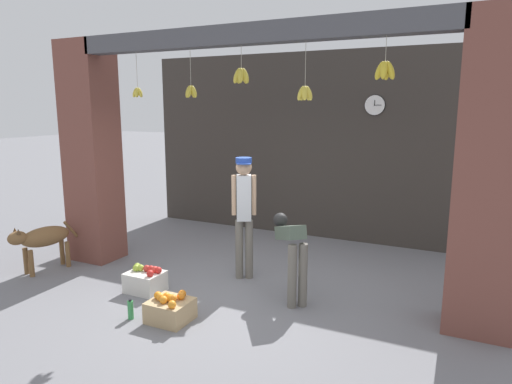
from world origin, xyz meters
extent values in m
plane|color=slate|center=(0.00, 0.00, 0.00)|extent=(60.00, 60.00, 0.00)
cube|color=#38332D|center=(0.00, 3.07, 1.69)|extent=(6.85, 0.12, 3.39)
cube|color=brown|center=(-2.78, 0.30, 1.69)|extent=(0.70, 0.60, 3.39)
cube|color=brown|center=(2.78, 0.30, 1.69)|extent=(0.70, 0.60, 3.39)
cube|color=#4C4C51|center=(0.00, 0.12, 3.27)|extent=(4.95, 0.24, 0.24)
cylinder|color=#B2AD99|center=(-1.67, 0.13, 2.91)|extent=(0.01, 0.01, 0.47)
ellipsoid|color=yellow|center=(-1.63, 0.13, 2.61)|extent=(0.10, 0.05, 0.15)
ellipsoid|color=yellow|center=(-1.66, 0.17, 2.61)|extent=(0.07, 0.09, 0.15)
ellipsoid|color=yellow|center=(-1.70, 0.16, 2.61)|extent=(0.09, 0.08, 0.16)
ellipsoid|color=yellow|center=(-1.70, 0.11, 2.61)|extent=(0.09, 0.08, 0.16)
ellipsoid|color=yellow|center=(-1.66, 0.10, 2.61)|extent=(0.07, 0.09, 0.15)
cylinder|color=#B2AD99|center=(-0.81, 0.17, 2.92)|extent=(0.01, 0.01, 0.46)
ellipsoid|color=gold|center=(-0.76, 0.17, 2.61)|extent=(0.12, 0.06, 0.18)
ellipsoid|color=gold|center=(-0.81, 0.21, 2.61)|extent=(0.06, 0.12, 0.18)
ellipsoid|color=gold|center=(-0.85, 0.17, 2.61)|extent=(0.12, 0.06, 0.18)
ellipsoid|color=gold|center=(-0.81, 0.12, 2.61)|extent=(0.06, 0.12, 0.18)
cylinder|color=#B2AD99|center=(-0.03, 0.10, 3.01)|extent=(0.01, 0.01, 0.27)
ellipsoid|color=gold|center=(0.02, 0.10, 2.79)|extent=(0.14, 0.07, 0.21)
ellipsoid|color=gold|center=(-0.01, 0.15, 2.79)|extent=(0.10, 0.13, 0.21)
ellipsoid|color=gold|center=(-0.07, 0.13, 2.79)|extent=(0.13, 0.11, 0.22)
ellipsoid|color=gold|center=(-0.07, 0.07, 2.79)|extent=(0.13, 0.11, 0.22)
ellipsoid|color=gold|center=(-0.01, 0.05, 2.79)|extent=(0.10, 0.13, 0.21)
cylinder|color=#B2AD99|center=(0.78, 0.15, 2.90)|extent=(0.01, 0.01, 0.49)
ellipsoid|color=yellow|center=(0.83, 0.15, 2.57)|extent=(0.12, 0.07, 0.19)
ellipsoid|color=yellow|center=(0.79, 0.19, 2.57)|extent=(0.09, 0.12, 0.19)
ellipsoid|color=yellow|center=(0.74, 0.18, 2.57)|extent=(0.12, 0.10, 0.20)
ellipsoid|color=yellow|center=(0.74, 0.12, 2.57)|extent=(0.12, 0.10, 0.20)
ellipsoid|color=yellow|center=(0.79, 0.11, 2.57)|extent=(0.09, 0.12, 0.19)
cylinder|color=#B2AD99|center=(1.69, 0.10, 3.02)|extent=(0.01, 0.01, 0.26)
ellipsoid|color=yellow|center=(1.74, 0.10, 2.79)|extent=(0.14, 0.08, 0.22)
ellipsoid|color=yellow|center=(1.69, 0.15, 2.79)|extent=(0.08, 0.14, 0.22)
ellipsoid|color=yellow|center=(1.63, 0.10, 2.79)|extent=(0.14, 0.08, 0.22)
ellipsoid|color=yellow|center=(1.69, 0.04, 2.79)|extent=(0.08, 0.14, 0.22)
ellipsoid|color=brown|center=(-3.02, -0.47, 0.52)|extent=(0.46, 0.77, 0.29)
cylinder|color=brown|center=(-3.00, -0.76, 0.20)|extent=(0.07, 0.07, 0.39)
cylinder|color=brown|center=(-3.17, -0.72, 0.20)|extent=(0.07, 0.07, 0.39)
cylinder|color=brown|center=(-2.87, -0.23, 0.20)|extent=(0.07, 0.07, 0.39)
cylinder|color=brown|center=(-3.04, -0.19, 0.20)|extent=(0.07, 0.07, 0.39)
ellipsoid|color=brown|center=(-3.12, -0.86, 0.59)|extent=(0.24, 0.30, 0.20)
cone|color=brown|center=(-3.06, -0.87, 0.69)|extent=(0.06, 0.06, 0.08)
cone|color=brown|center=(-3.17, -0.84, 0.69)|extent=(0.06, 0.06, 0.08)
cylinder|color=brown|center=(-2.93, -0.09, 0.55)|extent=(0.10, 0.23, 0.29)
cylinder|color=#6B665B|center=(-0.17, 0.57, 0.43)|extent=(0.11, 0.11, 0.85)
cylinder|color=#6B665B|center=(-0.29, 0.51, 0.43)|extent=(0.11, 0.11, 0.85)
cube|color=silver|center=(-0.23, 0.54, 1.17)|extent=(0.26, 0.24, 0.64)
cylinder|color=tan|center=(-0.11, 0.61, 1.21)|extent=(0.06, 0.06, 0.56)
cylinder|color=tan|center=(-0.35, 0.47, 1.21)|extent=(0.06, 0.06, 0.56)
sphere|color=tan|center=(-0.23, 0.54, 1.60)|extent=(0.22, 0.22, 0.22)
cylinder|color=#234299|center=(-0.23, 0.54, 1.69)|extent=(0.22, 0.22, 0.08)
cube|color=#234299|center=(-0.18, 0.44, 1.66)|extent=(0.22, 0.19, 0.01)
cylinder|color=#6B665B|center=(0.74, -0.07, 0.40)|extent=(0.11, 0.11, 0.79)
cylinder|color=#6B665B|center=(0.84, 0.03, 0.40)|extent=(0.11, 0.11, 0.79)
cube|color=#4C5B4C|center=(0.61, 0.18, 0.87)|extent=(0.56, 0.58, 0.31)
sphere|color=black|center=(0.36, 0.45, 0.94)|extent=(0.19, 0.19, 0.19)
cube|color=tan|center=(-0.38, -1.01, 0.12)|extent=(0.46, 0.42, 0.24)
sphere|color=orange|center=(-0.54, -1.03, 0.28)|extent=(0.09, 0.09, 0.09)
sphere|color=orange|center=(-0.36, -1.03, 0.28)|extent=(0.09, 0.09, 0.09)
sphere|color=orange|center=(-0.29, -0.92, 0.28)|extent=(0.09, 0.09, 0.09)
sphere|color=orange|center=(-0.43, -1.01, 0.28)|extent=(0.09, 0.09, 0.09)
sphere|color=orange|center=(-0.48, -1.05, 0.28)|extent=(0.09, 0.09, 0.09)
sphere|color=orange|center=(-0.33, -1.02, 0.28)|extent=(0.09, 0.09, 0.09)
sphere|color=orange|center=(-0.40, -1.10, 0.28)|extent=(0.09, 0.09, 0.09)
sphere|color=orange|center=(-0.31, -0.86, 0.28)|extent=(0.09, 0.09, 0.09)
sphere|color=orange|center=(-0.24, -1.16, 0.28)|extent=(0.09, 0.09, 0.09)
cube|color=silver|center=(-1.19, -0.47, 0.13)|extent=(0.46, 0.38, 0.27)
sphere|color=red|center=(-1.01, -0.41, 0.30)|extent=(0.09, 0.09, 0.09)
sphere|color=red|center=(-1.03, -0.55, 0.30)|extent=(0.09, 0.09, 0.09)
sphere|color=#99B238|center=(-1.27, -0.44, 0.30)|extent=(0.09, 0.09, 0.09)
sphere|color=red|center=(-1.12, -0.41, 0.30)|extent=(0.09, 0.09, 0.09)
sphere|color=red|center=(-1.19, -0.42, 0.30)|extent=(0.09, 0.09, 0.09)
sphere|color=red|center=(-1.07, -0.41, 0.30)|extent=(0.09, 0.09, 0.09)
sphere|color=#99B238|center=(-1.33, -0.47, 0.30)|extent=(0.09, 0.09, 0.09)
sphere|color=#99B238|center=(-1.35, -0.42, 0.30)|extent=(0.09, 0.09, 0.09)
cylinder|color=#38934C|center=(-0.82, -1.18, 0.11)|extent=(0.07, 0.07, 0.22)
cylinder|color=black|center=(-0.82, -1.18, 0.23)|extent=(0.04, 0.04, 0.02)
cylinder|color=black|center=(1.00, 3.00, 2.44)|extent=(0.35, 0.01, 0.35)
cylinder|color=white|center=(1.00, 2.99, 2.44)|extent=(0.33, 0.02, 0.33)
cube|color=black|center=(1.00, 2.97, 2.48)|extent=(0.01, 0.01, 0.09)
cube|color=black|center=(1.05, 2.97, 2.44)|extent=(0.13, 0.01, 0.01)
camera|label=1|loc=(2.63, -4.96, 2.42)|focal=32.00mm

